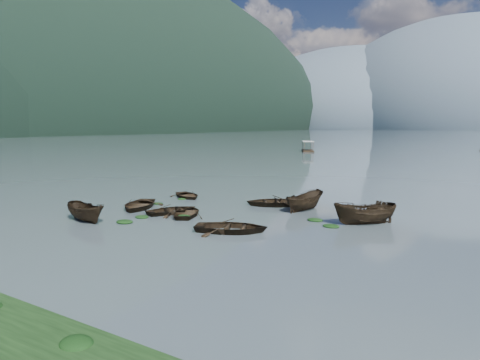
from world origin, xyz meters
The scene contains 21 objects.
ground_plane centered at (0.00, 0.00, 0.00)m, with size 2400.00×2400.00×0.00m, color #48555A.
haze_mtn_a centered at (-260.00, 900.00, 0.00)m, with size 520.00×520.00×280.00m, color #475666.
haze_mtn_b centered at (-60.00, 900.00, 0.00)m, with size 520.00×520.00×340.00m, color #475666.
rowboat_0 centered at (-5.63, 5.22, 0.00)m, with size 3.36×4.70×0.97m, color black.
rowboat_1 centered at (-1.98, 5.22, 0.00)m, with size 2.91×4.07×0.84m, color black.
rowboat_2 centered at (-5.34, -0.21, 0.00)m, with size 1.59×4.22×1.63m, color black.
rowboat_3 centered at (-0.52, 5.21, 0.00)m, with size 2.88×4.04×0.84m, color black.
rowboat_4 centered at (5.11, 2.68, 0.00)m, with size 3.35×4.70×0.97m, color black.
rowboat_5 centered at (11.82, 9.34, 0.00)m, with size 1.76×4.67×1.81m, color black.
rowboat_6 centered at (-5.59, 11.52, 0.00)m, with size 2.73×3.83×0.79m, color black.
rowboat_7 centered at (3.28, 12.29, 0.00)m, with size 3.45×4.82×1.00m, color black.
rowboat_8 centered at (6.27, 11.78, 0.00)m, with size 1.66×4.41×1.71m, color black.
weed_clump_0 centered at (-2.64, 0.87, 0.00)m, with size 1.26×1.03×0.28m, color black.
weed_clump_1 centered at (-1.68, 7.22, 0.00)m, with size 0.91×0.73×0.20m, color black.
weed_clump_2 centered at (-2.82, 2.74, 0.00)m, with size 1.10×0.88×0.24m, color black.
weed_clump_3 centered at (-0.32, 4.57, 0.00)m, with size 1.00×0.84×0.22m, color black.
weed_clump_4 centered at (10.11, 7.35, 0.00)m, with size 1.16×0.92×0.24m, color black.
weed_clump_5 centered at (-5.65, 7.53, 0.00)m, with size 0.93×0.75×0.20m, color black.
weed_clump_6 centered at (-5.40, 10.45, 0.00)m, with size 0.86×0.72×0.18m, color black.
weed_clump_7 centered at (8.50, 8.53, 0.00)m, with size 1.14×0.91×0.25m, color black.
pontoon_left centered at (-23.98, 84.23, 0.00)m, with size 2.80×6.72×2.58m, color black, non-canonical shape.
Camera 1 is at (19.72, -19.81, 6.81)m, focal length 32.00 mm.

